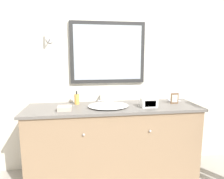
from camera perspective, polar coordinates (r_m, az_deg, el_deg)
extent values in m
cube|color=silver|center=(2.60, -0.57, 5.42)|extent=(8.00, 0.06, 2.55)
cube|color=#282828|center=(2.55, -1.20, 10.44)|extent=(0.94, 0.04, 0.76)
cube|color=#9EA8B2|center=(2.53, -1.14, 10.45)|extent=(0.85, 0.01, 0.67)
cylinder|color=silver|center=(2.57, -17.26, 13.63)|extent=(0.09, 0.01, 0.09)
cylinder|color=silver|center=(2.52, -17.44, 13.71)|extent=(0.02, 0.10, 0.02)
cylinder|color=white|center=(2.48, -17.71, 15.41)|extent=(0.02, 0.02, 0.14)
cube|color=#937556|center=(2.50, 0.47, -14.93)|extent=(1.97, 0.55, 0.85)
cube|color=#66605B|center=(2.36, 0.49, -5.15)|extent=(2.03, 0.58, 0.03)
sphere|color=silver|center=(2.12, -8.08, -12.67)|extent=(0.02, 0.02, 0.02)
sphere|color=silver|center=(2.24, 10.85, -11.58)|extent=(0.02, 0.02, 0.02)
ellipsoid|color=white|center=(2.31, -1.05, -4.61)|extent=(0.47, 0.38, 0.03)
cylinder|color=silver|center=(2.51, -1.65, -3.52)|extent=(0.06, 0.06, 0.03)
cylinder|color=silver|center=(2.49, -1.66, -1.47)|extent=(0.02, 0.02, 0.15)
cylinder|color=silver|center=(2.45, -1.57, 0.15)|extent=(0.02, 0.07, 0.02)
cylinder|color=white|center=(2.50, -3.36, -3.24)|extent=(0.05, 0.02, 0.02)
cylinder|color=white|center=(2.52, 0.05, -3.13)|extent=(0.05, 0.02, 0.02)
cylinder|color=gold|center=(2.47, -10.03, -2.76)|extent=(0.06, 0.06, 0.12)
cylinder|color=black|center=(2.46, -10.08, -0.95)|extent=(0.02, 0.02, 0.04)
cube|color=black|center=(2.44, -10.10, -0.59)|extent=(0.02, 0.03, 0.01)
cube|color=white|center=(2.35, 10.47, -3.69)|extent=(0.18, 0.12, 0.10)
cube|color=black|center=(2.30, 10.92, -4.00)|extent=(0.13, 0.01, 0.07)
cube|color=brown|center=(2.58, 17.44, -2.45)|extent=(0.10, 0.01, 0.13)
cube|color=beige|center=(2.58, 17.51, -2.48)|extent=(0.07, 0.00, 0.09)
cube|color=#B7A899|center=(2.23, -13.38, -5.24)|extent=(0.15, 0.12, 0.05)
cube|color=#ADADB2|center=(2.75, 17.26, -3.02)|extent=(0.14, 0.10, 0.01)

